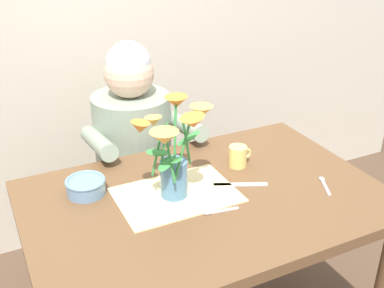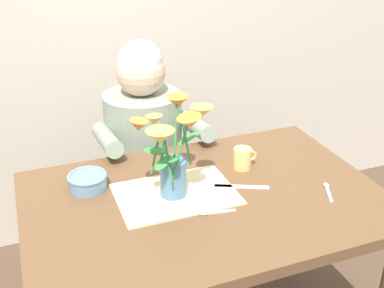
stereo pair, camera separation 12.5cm
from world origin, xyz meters
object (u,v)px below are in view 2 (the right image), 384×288
Objects in this scene: ceramic_bowl at (88,181)px; dinner_knife at (242,187)px; seated_person at (145,163)px; flower_vase at (173,149)px; coffee_cup at (243,158)px.

ceramic_bowl is 0.72× the size of dinner_knife.
seated_person is 3.44× the size of flower_vase.
seated_person is 8.35× the size of ceramic_bowl.
dinner_knife is at bearing -5.97° from flower_vase.
seated_person is 0.69m from flower_vase.
ceramic_bowl is at bearing -130.37° from seated_person.
dinner_knife is 2.04× the size of coffee_cup.
seated_person is at bearing 53.19° from ceramic_bowl.
ceramic_bowl reaches higher than dinner_knife.
ceramic_bowl is (-0.26, 0.16, -0.15)m from flower_vase.
dinner_knife is at bearing -76.69° from seated_person.
coffee_cup is at bearing -66.17° from seated_person.
flower_vase is (-0.06, -0.58, 0.36)m from seated_person.
flower_vase is 1.74× the size of dinner_knife.
seated_person is 12.20× the size of coffee_cup.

